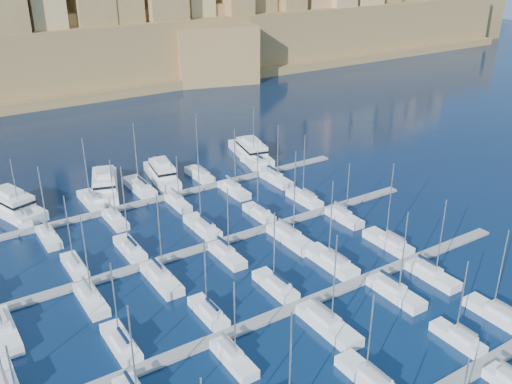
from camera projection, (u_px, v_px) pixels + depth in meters
ground at (247, 271)px, 88.92m from camera, size 600.00×600.00×0.00m
pontoon_mid_near at (293, 308)px, 79.65m from camera, size 84.00×2.00×0.40m
pontoon_mid_far at (216, 243)px, 96.50m from camera, size 84.00×2.00×0.40m
pontoon_far at (162, 198)px, 113.34m from camera, size 84.00×2.00×0.40m
sailboat_3 at (369, 379)px, 66.15m from camera, size 2.73×9.09×12.28m
sailboat_4 at (458, 338)px, 72.88m from camera, size 2.25×7.51×12.15m
sailboat_5 at (496, 314)px, 77.57m from camera, size 2.63×8.77×13.64m
sailboat_13 at (121, 343)px, 71.96m from camera, size 2.60×8.67×12.45m
sailboat_14 at (209, 312)px, 77.87m from camera, size 2.40×7.99×12.17m
sailboat_15 at (276, 286)px, 83.85m from camera, size 2.63×8.76×12.79m
sailboat_16 at (331, 261)px, 90.06m from camera, size 3.13×10.43×14.64m
sailboat_17 at (388, 242)px, 95.71m from camera, size 2.85×9.49×15.08m
sailboat_20 at (233, 358)px, 69.40m from camera, size 2.41×8.03×12.21m
sailboat_21 at (328, 324)px, 75.38m from camera, size 3.14×10.47×14.73m
sailboat_22 at (395, 292)px, 82.24m from camera, size 2.83×9.42×14.19m
sailboat_23 at (432, 275)px, 86.47m from camera, size 2.66×8.88×13.83m
sailboat_25 at (75, 266)px, 88.86m from camera, size 2.38×7.95×12.86m
sailboat_26 at (130, 248)px, 93.82m from camera, size 2.67×8.90×15.30m
sailboat_27 at (203, 227)px, 100.91m from camera, size 2.89×9.63×14.59m
sailboat_28 at (259, 213)px, 105.99m from camera, size 2.38×7.94×13.29m
sailboat_29 at (305, 199)px, 111.81m from camera, size 2.67×8.91×14.02m
sailboat_30 at (3, 331)px, 74.10m from camera, size 3.13×10.44×15.32m
sailboat_31 at (91, 299)px, 80.69m from camera, size 2.64×8.80×14.29m
sailboat_32 at (161, 278)px, 85.59m from camera, size 2.95×9.82×15.26m
sailboat_33 at (227, 255)px, 92.01m from camera, size 2.53×8.42×12.95m
sailboat_34 at (291, 238)px, 97.13m from camera, size 3.18×10.61×16.90m
sailboat_35 at (344, 217)px, 104.45m from camera, size 2.48×8.26×11.68m
sailboat_37 at (21, 218)px, 104.15m from camera, size 2.40×8.01×12.31m
sailboat_38 at (91, 200)px, 111.11m from camera, size 2.75×9.17×13.68m
sailboat_39 at (140, 187)px, 116.99m from camera, size 3.26×10.87×14.53m
sailboat_40 at (200, 175)px, 123.06m from camera, size 2.77×9.23×14.47m
sailboat_41 at (255, 162)px, 129.80m from camera, size 2.58×8.60×14.12m
sailboat_43 at (49, 237)px, 97.61m from camera, size 2.53×8.44×14.11m
sailboat_44 at (115, 219)px, 103.70m from camera, size 2.42×8.07×12.73m
sailboat_45 at (178, 203)px, 110.18m from camera, size 2.31×7.70×10.72m
sailboat_46 at (234, 190)px, 115.81m from camera, size 2.67×8.91×13.87m
sailboat_47 at (276, 179)px, 120.96m from camera, size 2.68×8.94×13.14m
motor_yacht_a at (10, 204)px, 107.30m from camera, size 10.57×18.50×5.25m
motor_yacht_b at (105, 184)px, 115.98m from camera, size 10.12×17.46×5.25m
motor_yacht_c at (162, 173)px, 121.38m from camera, size 6.79×15.33×5.25m
motor_yacht_d at (251, 151)px, 133.91m from camera, size 8.70×18.09×5.25m
fortified_city at (13, 39)px, 201.70m from camera, size 460.00×108.95×59.52m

